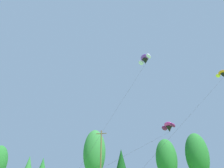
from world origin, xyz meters
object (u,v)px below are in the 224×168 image
Objects in this scene: parafoil_kite_high_purple at (145,59)px; parafoil_kite_far_magenta at (169,127)px; utility_pole at (101,159)px; parafoil_kite_mid_orange at (223,74)px.

parafoil_kite_high_purple is 1.18× the size of parafoil_kite_far_magenta.
utility_pole is 0.64× the size of parafoil_kite_far_magenta.
parafoil_kite_high_purple is 1.18× the size of parafoil_kite_mid_orange.
parafoil_kite_far_magenta is at bearing 64.14° from parafoil_kite_high_purple.
parafoil_kite_high_purple is at bearing -115.86° from parafoil_kite_far_magenta.
parafoil_kite_far_magenta is (-9.69, 2.39, -7.59)m from parafoil_kite_mid_orange.
utility_pole is 20.46m from parafoil_kite_high_purple.
parafoil_kite_mid_orange is at bearing 13.07° from parafoil_kite_high_purple.
parafoil_kite_far_magenta is (13.24, -2.47, 4.71)m from utility_pole.
parafoil_kite_mid_orange is 12.54m from parafoil_kite_far_magenta.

